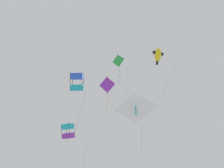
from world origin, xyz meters
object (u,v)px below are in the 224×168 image
Objects in this scene: kite_delta_highest at (136,108)px; kite_fish_near_left at (158,55)px; kite_diamond_upper_right at (118,61)px; kite_box_mid_left at (77,82)px; kite_box_low_drifter at (68,131)px; kite_diamond_far_centre at (107,85)px.

kite_fish_near_left is at bearing 50.32° from kite_delta_highest.
kite_diamond_upper_right is 8.56m from kite_fish_near_left.
kite_box_mid_left is 0.74× the size of kite_box_low_drifter.
kite_box_mid_left is 1.18× the size of kite_diamond_far_centre.
kite_box_low_drifter is (-8.57, -2.95, -14.11)m from kite_diamond_upper_right.
kite_box_mid_left is 7.91m from kite_delta_highest.
kite_box_mid_left is at bearing -21.16° from kite_box_low_drifter.
kite_fish_near_left is 0.87× the size of kite_box_low_drifter.
kite_fish_near_left reaches higher than kite_delta_highest.
kite_fish_near_left is (4.48, 0.48, 9.00)m from kite_delta_highest.
kite_fish_near_left is at bearing 10.36° from kite_box_mid_left.
kite_diamond_upper_right is at bearing 113.62° from kite_delta_highest.
kite_diamond_upper_right is 16.77m from kite_box_low_drifter.
kite_box_low_drifter is (-5.45, 5.37, -1.94)m from kite_delta_highest.
kite_fish_near_left is 1.40× the size of kite_diamond_far_centre.
kite_fish_near_left is (9.70, -3.96, 5.05)m from kite_box_mid_left.
kite_diamond_upper_right is 12.33m from kite_box_mid_left.
kite_box_low_drifter is 11.31m from kite_diamond_far_centre.
kite_fish_near_left is at bearing -34.31° from kite_diamond_far_centre.
kite_delta_highest is 0.73× the size of kite_fish_near_left.
kite_delta_highest is 10.70m from kite_diamond_far_centre.
kite_diamond_far_centre is (-2.18, -0.28, -5.17)m from kite_diamond_upper_right.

